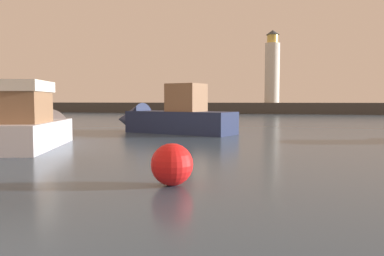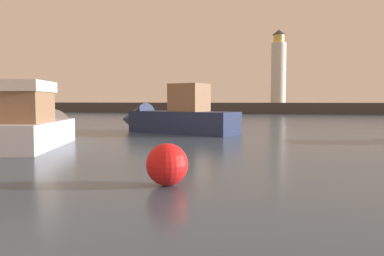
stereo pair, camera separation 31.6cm
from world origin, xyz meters
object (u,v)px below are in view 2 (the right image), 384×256
motorboat_2 (169,118)px  motorboat_3 (39,125)px  lighthouse (279,68)px  mooring_buoy (167,164)px

motorboat_2 → motorboat_3: motorboat_2 is taller
lighthouse → mooring_buoy: size_ratio=11.41×
mooring_buoy → motorboat_2: bearing=108.3°
lighthouse → motorboat_3: (-8.82, -51.14, -6.61)m
motorboat_3 → mooring_buoy: size_ratio=7.71×
lighthouse → motorboat_3: bearing=-99.8°
motorboat_3 → mooring_buoy: motorboat_3 is taller
lighthouse → mooring_buoy: bearing=-90.0°
motorboat_2 → mooring_buoy: 16.51m
motorboat_3 → mooring_buoy: (8.77, -6.75, -0.46)m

